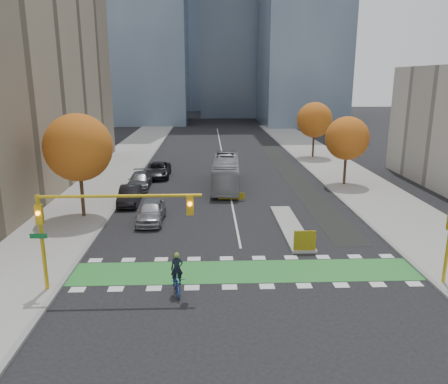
{
  "coord_description": "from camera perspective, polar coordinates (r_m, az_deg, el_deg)",
  "views": [
    {
      "loc": [
        -2.08,
        -21.52,
        10.75
      ],
      "look_at": [
        -0.98,
        8.14,
        3.0
      ],
      "focal_mm": 35.0,
      "sensor_mm": 36.0,
      "label": 1
    }
  ],
  "objects": [
    {
      "name": "parked_car_b",
      "position": [
        39.2,
        -12.23,
        -0.42
      ],
      "size": [
        1.88,
        4.89,
        1.59
      ],
      "primitive_type": "imported",
      "rotation": [
        0.0,
        0.0,
        0.04
      ],
      "color": "black",
      "rests_on": "ground"
    },
    {
      "name": "tree_west",
      "position": [
        35.33,
        -18.5,
        5.53
      ],
      "size": [
        5.2,
        5.2,
        8.22
      ],
      "color": "#332114",
      "rests_on": "ground"
    },
    {
      "name": "bus",
      "position": [
        44.17,
        0.25,
        2.56
      ],
      "size": [
        3.15,
        10.97,
        3.02
      ],
      "primitive_type": "imported",
      "rotation": [
        0.0,
        0.0,
        -0.06
      ],
      "color": "#999CA0",
      "rests_on": "ground"
    },
    {
      "name": "parked_car_c",
      "position": [
        44.77,
        -10.97,
        1.49
      ],
      "size": [
        2.26,
        5.35,
        1.54
      ],
      "primitive_type": "imported",
      "rotation": [
        0.0,
        0.0,
        0.02
      ],
      "color": "#54555A",
      "rests_on": "ground"
    },
    {
      "name": "tree_east_far",
      "position": [
        61.52,
        11.74,
        9.2
      ],
      "size": [
        4.8,
        4.8,
        7.65
      ],
      "color": "#332114",
      "rests_on": "ground"
    },
    {
      "name": "centre_line",
      "position": [
        62.48,
        -0.19,
        4.73
      ],
      "size": [
        0.15,
        70.0,
        0.01
      ],
      "primitive_type": "cube",
      "color": "silver",
      "rests_on": "ground"
    },
    {
      "name": "cyclist",
      "position": [
        22.91,
        -6.13,
        -11.33
      ],
      "size": [
        0.99,
        2.03,
        2.25
      ],
      "rotation": [
        0.0,
        0.0,
        0.17
      ],
      "color": "navy",
      "rests_on": "ground"
    },
    {
      "name": "traffic_signal_west",
      "position": [
        22.82,
        -16.91,
        -3.13
      ],
      "size": [
        8.53,
        0.56,
        5.2
      ],
      "color": "#BF9914",
      "rests_on": "ground"
    },
    {
      "name": "tree_east_near",
      "position": [
        46.11,
        15.78,
        6.76
      ],
      "size": [
        4.4,
        4.4,
        7.08
      ],
      "color": "#332114",
      "rests_on": "ground"
    },
    {
      "name": "hazard_board",
      "position": [
        28.24,
        10.51,
        -6.25
      ],
      "size": [
        1.4,
        0.12,
        1.3
      ],
      "primitive_type": "cube",
      "color": "yellow",
      "rests_on": "median_island"
    },
    {
      "name": "bike_crossing",
      "position": [
        25.49,
        2.79,
        -10.31
      ],
      "size": [
        20.0,
        3.0,
        0.01
      ],
      "primitive_type": "cube",
      "color": "#297F30",
      "rests_on": "ground"
    },
    {
      "name": "curb_east",
      "position": [
        44.54,
        13.68,
        0.35
      ],
      "size": [
        0.3,
        120.0,
        0.16
      ],
      "primitive_type": "cube",
      "color": "gray",
      "rests_on": "ground"
    },
    {
      "name": "parked_car_a",
      "position": [
        34.05,
        -9.5,
        -2.49
      ],
      "size": [
        2.05,
        4.95,
        1.68
      ],
      "primitive_type": "imported",
      "rotation": [
        0.0,
        0.0,
        -0.02
      ],
      "color": "#A0A0A5",
      "rests_on": "ground"
    },
    {
      "name": "parked_car_d",
      "position": [
        49.44,
        -8.63,
        2.86
      ],
      "size": [
        2.71,
        5.78,
        1.6
      ],
      "primitive_type": "imported",
      "rotation": [
        0.0,
        0.0,
        0.01
      ],
      "color": "black",
      "rests_on": "ground"
    },
    {
      "name": "bike_lane_paint",
      "position": [
        53.49,
        8.24,
        2.9
      ],
      "size": [
        2.5,
        50.0,
        0.01
      ],
      "primitive_type": "cube",
      "color": "black",
      "rests_on": "ground"
    },
    {
      "name": "ground",
      "position": [
        24.14,
        3.1,
        -11.83
      ],
      "size": [
        300.0,
        300.0,
        0.0
      ],
      "primitive_type": "plane",
      "color": "black",
      "rests_on": "ground"
    },
    {
      "name": "sidewalk_west",
      "position": [
        44.36,
        -16.98,
        0.06
      ],
      "size": [
        7.0,
        120.0,
        0.15
      ],
      "primitive_type": "cube",
      "color": "gray",
      "rests_on": "ground"
    },
    {
      "name": "curb_west",
      "position": [
        43.59,
        -12.53,
        0.11
      ],
      "size": [
        0.3,
        120.0,
        0.16
      ],
      "primitive_type": "cube",
      "color": "gray",
      "rests_on": "ground"
    },
    {
      "name": "sidewalk_east",
      "position": [
        45.61,
        17.91,
        0.38
      ],
      "size": [
        7.0,
        120.0,
        0.15
      ],
      "primitive_type": "cube",
      "color": "gray",
      "rests_on": "ground"
    },
    {
      "name": "median_island",
      "position": [
        32.89,
        8.67,
        -4.46
      ],
      "size": [
        1.6,
        10.0,
        0.16
      ],
      "primitive_type": "cube",
      "color": "gray",
      "rests_on": "ground"
    }
  ]
}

